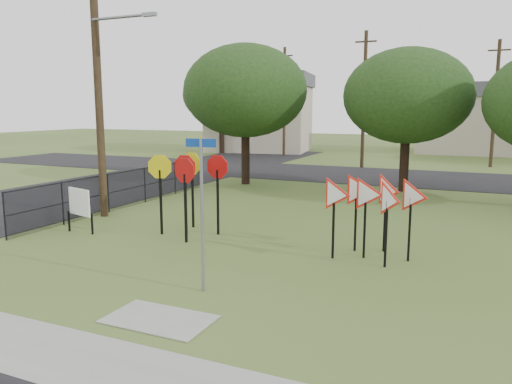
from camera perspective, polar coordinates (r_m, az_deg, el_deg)
ground at (r=11.77m, az=-4.17°, el=-10.05°), size 140.00×140.00×0.00m
sidewalk at (r=8.62m, az=-18.27°, el=-18.06°), size 30.00×1.60×0.02m
street_left at (r=26.55m, az=-16.79°, el=0.55°), size 8.00×50.00×0.02m
street_far at (r=30.47m, az=14.03°, el=1.77°), size 60.00×8.00×0.02m
curb_pad at (r=9.88m, az=-11.01°, el=-14.09°), size 2.00×1.20×0.02m
street_name_sign at (r=10.66m, az=-6.20°, el=-1.64°), size 0.68×0.09×3.32m
stop_sign_cluster at (r=15.69m, az=-7.77°, el=1.88°), size 2.41×1.94×2.55m
yield_sign_cluster at (r=13.45m, az=13.24°, el=-0.60°), size 2.78×2.05×2.22m
info_board at (r=16.86m, az=-19.54°, el=-1.24°), size 1.12×0.35×1.44m
utility_pole_main at (r=19.03m, az=-17.54°, el=12.89°), size 3.55×0.33×10.00m
far_pole_a at (r=34.53m, az=12.24°, el=10.34°), size 1.40×0.24×9.00m
far_pole_b at (r=37.75m, az=25.66°, el=9.16°), size 1.40×0.24×8.50m
far_pole_c at (r=42.60m, az=3.25°, el=10.33°), size 1.40×0.24×9.00m
fence_run at (r=20.80m, az=-14.48°, el=0.45°), size 0.05×11.55×1.50m
house_left at (r=47.82m, az=0.46°, el=9.10°), size 10.58×8.88×7.20m
house_mid at (r=49.77m, az=22.98°, el=7.80°), size 8.40×8.40×6.20m
tree_near_left at (r=26.32m, az=-1.23°, el=11.46°), size 6.40×6.40×7.27m
tree_near_mid at (r=24.97m, az=16.92°, el=10.45°), size 6.00×6.00×6.80m
tree_far_left at (r=45.12m, az=-4.00°, el=10.99°), size 6.80×6.80×7.73m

